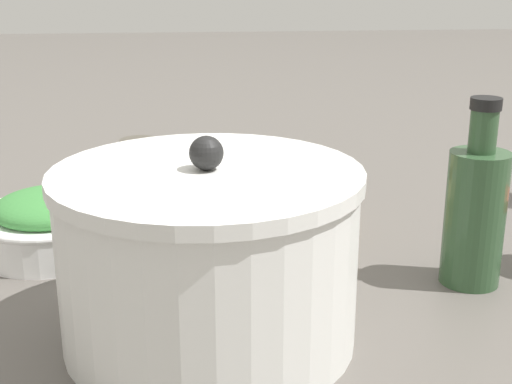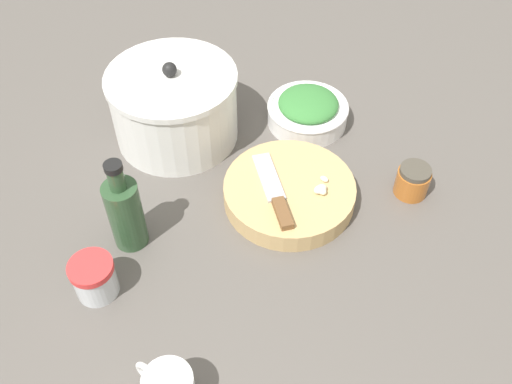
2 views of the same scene
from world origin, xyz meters
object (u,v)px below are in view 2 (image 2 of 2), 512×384
object	(u,v)px
oil_bottle	(125,212)
spice_jar	(94,278)
garlic_cloves	(321,188)
honey_jar	(413,181)
herb_bowl	(308,110)
cutting_board	(289,193)
chef_knife	(275,194)
stock_pot	(175,106)

from	to	relation	value
oil_bottle	spice_jar	bearing A→B (deg)	-171.60
oil_bottle	garlic_cloves	bearing A→B (deg)	-47.30
honey_jar	herb_bowl	bearing A→B (deg)	71.92
cutting_board	chef_knife	size ratio (longest dim) A/B	1.58
herb_bowl	honey_jar	bearing A→B (deg)	-108.08
honey_jar	stock_pot	size ratio (longest dim) A/B	0.25
chef_knife	garlic_cloves	bearing A→B (deg)	-6.48
herb_bowl	garlic_cloves	bearing A→B (deg)	-148.33
honey_jar	oil_bottle	distance (m)	0.53
cutting_board	garlic_cloves	xyz separation A→B (m)	(0.02, -0.06, 0.03)
garlic_cloves	herb_bowl	distance (m)	0.24
cutting_board	herb_bowl	size ratio (longest dim) A/B	1.43
cutting_board	herb_bowl	bearing A→B (deg)	17.41
spice_jar	cutting_board	bearing A→B (deg)	-28.95
oil_bottle	stock_pot	bearing A→B (deg)	17.68
cutting_board	honey_jar	distance (m)	0.23
spice_jar	honey_jar	size ratio (longest dim) A/B	1.15
chef_knife	spice_jar	world-z (taller)	spice_jar
herb_bowl	honey_jar	size ratio (longest dim) A/B	2.73
herb_bowl	stock_pot	xyz separation A→B (m)	(-0.17, 0.22, 0.04)
chef_knife	garlic_cloves	size ratio (longest dim) A/B	3.12
chef_knife	garlic_cloves	xyz separation A→B (m)	(0.05, -0.07, 0.00)
cutting_board	oil_bottle	xyz separation A→B (m)	(-0.22, 0.20, 0.06)
chef_knife	garlic_cloves	world-z (taller)	garlic_cloves
garlic_cloves	stock_pot	world-z (taller)	stock_pot
cutting_board	herb_bowl	world-z (taller)	herb_bowl
honey_jar	stock_pot	bearing A→B (deg)	100.03
herb_bowl	stock_pot	distance (m)	0.28
chef_knife	herb_bowl	xyz separation A→B (m)	(0.25, 0.06, -0.01)
cutting_board	honey_jar	world-z (taller)	honey_jar
herb_bowl	honey_jar	distance (m)	0.27
cutting_board	honey_jar	xyz separation A→B (m)	(0.13, -0.19, 0.01)
chef_knife	stock_pot	bearing A→B (deg)	119.57
cutting_board	herb_bowl	xyz separation A→B (m)	(0.22, 0.07, 0.01)
spice_jar	oil_bottle	world-z (taller)	oil_bottle
stock_pot	chef_knife	bearing A→B (deg)	-106.76
herb_bowl	oil_bottle	size ratio (longest dim) A/B	0.90
stock_pot	honey_jar	bearing A→B (deg)	-79.97
cutting_board	spice_jar	distance (m)	0.38
oil_bottle	cutting_board	bearing A→B (deg)	-42.24
cutting_board	chef_knife	distance (m)	0.04
chef_knife	spice_jar	size ratio (longest dim) A/B	2.13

